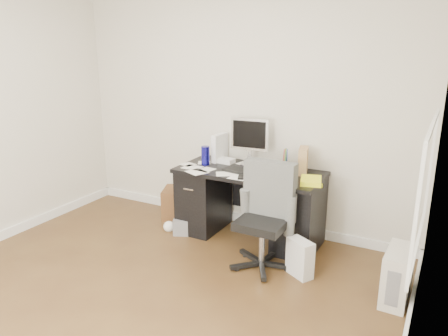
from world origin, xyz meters
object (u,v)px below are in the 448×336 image
(desk, at_px, (249,202))
(keyboard, at_px, (247,172))
(pc_tower, at_px, (398,276))
(wicker_basket, at_px, (179,203))
(lcd_monitor, at_px, (250,142))
(office_chair, at_px, (262,218))

(desk, distance_m, keyboard, 0.38)
(keyboard, xyz_separation_m, pc_tower, (1.53, -0.40, -0.54))
(wicker_basket, bearing_deg, keyboard, -13.43)
(desk, xyz_separation_m, lcd_monitor, (-0.08, 0.17, 0.61))
(lcd_monitor, bearing_deg, desk, -68.83)
(keyboard, height_order, office_chair, office_chair)
(pc_tower, bearing_deg, keyboard, 167.21)
(office_chair, relative_size, pc_tower, 2.23)
(lcd_monitor, relative_size, keyboard, 1.04)
(keyboard, xyz_separation_m, wicker_basket, (-0.99, 0.24, -0.59))
(lcd_monitor, distance_m, office_chair, 0.98)
(desk, relative_size, keyboard, 3.02)
(desk, bearing_deg, office_chair, -54.52)
(keyboard, distance_m, office_chair, 0.60)
(keyboard, bearing_deg, lcd_monitor, 118.48)
(office_chair, distance_m, pc_tower, 1.21)
(desk, relative_size, pc_tower, 3.40)
(lcd_monitor, relative_size, pc_tower, 1.17)
(office_chair, height_order, wicker_basket, office_chair)
(pc_tower, distance_m, wicker_basket, 2.60)
(desk, relative_size, lcd_monitor, 2.90)
(keyboard, bearing_deg, office_chair, -40.17)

